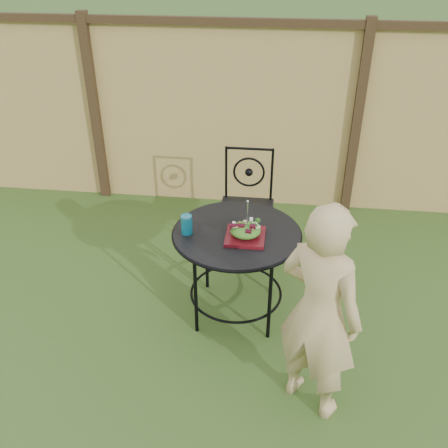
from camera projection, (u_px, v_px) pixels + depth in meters
The scene contains 9 objects.
ground at pixel (186, 344), 3.58m from camera, with size 60.00×60.00×0.00m, color #214215.
fence at pixel (223, 115), 4.95m from camera, with size 8.00×0.12×1.90m.
patio_table at pixel (237, 248), 3.59m from camera, with size 0.92×0.92×0.72m.
patio_chair at pixel (247, 202), 4.34m from camera, with size 0.46×0.46×0.95m.
diner at pixel (319, 313), 2.81m from camera, with size 0.52×0.34×1.42m, color tan.
salad_plate at pixel (245, 237), 3.44m from camera, with size 0.27×0.27×0.02m, color #450910.
salad at pixel (245, 230), 3.41m from camera, with size 0.21×0.21×0.08m, color #235614.
fork at pixel (247, 214), 3.34m from camera, with size 0.01×0.01×0.18m, color silver.
drinking_glass at pixel (187, 224), 3.47m from camera, with size 0.08×0.08×0.14m, color #0C7595.
Camera 1 is at (0.59, -2.56, 2.60)m, focal length 40.00 mm.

